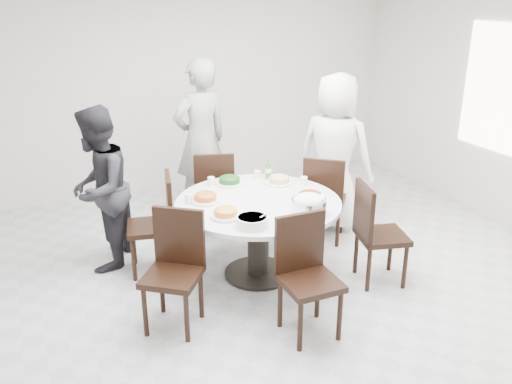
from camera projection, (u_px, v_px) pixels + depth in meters
name	position (u px, v px, depth m)	size (l,w,h in m)	color
floor	(280.00, 289.00, 4.90)	(6.00, 6.00, 0.01)	#B7B8BD
wall_back	(178.00, 83.00, 6.96)	(6.00, 0.01, 2.80)	silver
dining_table	(258.00, 239.00, 5.02)	(1.50, 1.50, 0.75)	silver
chair_ne	(325.00, 197.00, 5.73)	(0.42, 0.42, 0.95)	black
chair_n	(214.00, 191.00, 5.89)	(0.42, 0.42, 0.95)	black
chair_nw	(150.00, 225.00, 5.06)	(0.42, 0.42, 0.95)	black
chair_sw	(172.00, 274.00, 4.20)	(0.42, 0.42, 0.95)	black
chair_s	(310.00, 280.00, 4.11)	(0.42, 0.42, 0.95)	black
chair_se	(382.00, 234.00, 4.88)	(0.42, 0.42, 0.95)	black
diner_right	(335.00, 153.00, 5.90)	(0.85, 0.55, 1.73)	white
diner_middle	(201.00, 141.00, 6.13)	(0.68, 0.44, 1.85)	black
diner_left	(99.00, 189.00, 5.07)	(0.76, 0.59, 1.57)	black
dish_greens	(229.00, 181.00, 5.27)	(0.26, 0.26, 0.07)	white
dish_pale	(279.00, 181.00, 5.29)	(0.26, 0.26, 0.07)	white
dish_orange	(205.00, 198.00, 4.85)	(0.26, 0.26, 0.07)	white
dish_redbrown	(310.00, 198.00, 4.87)	(0.28, 0.28, 0.07)	white
dish_tofu	(226.00, 214.00, 4.52)	(0.26, 0.26, 0.07)	white
rice_bowl	(309.00, 207.00, 4.59)	(0.30, 0.30, 0.13)	silver
soup_bowl	(252.00, 221.00, 4.36)	(0.26, 0.26, 0.08)	white
beverage_bottle	(268.00, 169.00, 5.40)	(0.06, 0.06, 0.22)	#397D32
tea_cups	(236.00, 177.00, 5.38)	(0.07, 0.07, 0.08)	white
chopsticks	(229.00, 179.00, 5.41)	(0.24, 0.04, 0.01)	tan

